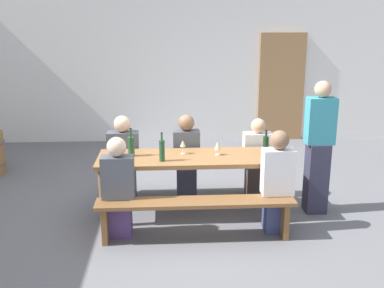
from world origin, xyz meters
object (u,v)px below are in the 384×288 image
(bench_near, at_px, (196,208))
(seated_guest_far_2, at_px, (257,161))
(wooden_door, at_px, (281,87))
(seated_guest_near_0, at_px, (118,189))
(wine_glass_0, at_px, (183,144))
(wine_bottle_2, at_px, (131,146))
(seated_guest_far_0, at_px, (124,161))
(tasting_table, at_px, (192,162))
(wine_bottle_1, at_px, (162,150))
(bench_far, at_px, (189,169))
(wine_glass_1, at_px, (218,146))
(standing_host, at_px, (318,150))
(wine_bottle_0, at_px, (266,144))
(seated_guest_far_1, at_px, (186,159))
(seated_guest_near_1, at_px, (277,183))

(bench_near, relative_size, seated_guest_far_2, 1.98)
(wooden_door, height_order, seated_guest_near_0, wooden_door)
(bench_near, bearing_deg, wooden_door, 65.01)
(wine_glass_0, relative_size, seated_guest_far_2, 0.16)
(wine_bottle_2, bearing_deg, seated_guest_far_2, 16.05)
(wine_bottle_2, relative_size, seated_guest_far_0, 0.30)
(tasting_table, xyz_separation_m, wine_bottle_2, (-0.73, 0.05, 0.20))
(wine_bottle_1, height_order, seated_guest_near_0, seated_guest_near_0)
(bench_far, xyz_separation_m, wine_glass_1, (0.31, -0.64, 0.50))
(wine_bottle_2, height_order, standing_host, standing_host)
(bench_near, distance_m, bench_far, 1.34)
(tasting_table, relative_size, seated_guest_far_0, 1.97)
(wine_glass_1, bearing_deg, seated_guest_near_0, -154.53)
(wooden_door, relative_size, seated_guest_near_0, 1.86)
(bench_near, height_order, wine_bottle_2, wine_bottle_2)
(seated_guest_far_2, distance_m, standing_host, 0.88)
(wine_glass_1, height_order, seated_guest_far_2, seated_guest_far_2)
(bench_near, distance_m, seated_guest_far_2, 1.50)
(bench_near, distance_m, wine_bottle_0, 1.28)
(tasting_table, relative_size, wine_glass_1, 13.64)
(wine_bottle_0, relative_size, wine_bottle_2, 0.85)
(tasting_table, bearing_deg, standing_host, -0.24)
(wine_bottle_2, bearing_deg, seated_guest_far_1, 34.41)
(bench_far, bearing_deg, wine_bottle_0, -32.61)
(seated_guest_far_0, xyz_separation_m, standing_host, (2.41, -0.52, 0.26))
(seated_guest_far_2, bearing_deg, wine_bottle_0, 1.05)
(bench_far, distance_m, seated_guest_near_0, 1.46)
(seated_guest_far_2, bearing_deg, seated_guest_far_0, -90.00)
(wine_bottle_1, height_order, standing_host, standing_host)
(wine_bottle_1, relative_size, wine_glass_1, 2.06)
(wine_glass_1, bearing_deg, tasting_table, -174.51)
(bench_near, xyz_separation_m, standing_host, (1.54, 0.66, 0.45))
(bench_near, height_order, seated_guest_far_0, seated_guest_far_0)
(wine_bottle_2, distance_m, seated_guest_far_0, 0.59)
(wine_glass_1, height_order, seated_guest_near_1, seated_guest_near_1)
(tasting_table, relative_size, wine_bottle_0, 7.76)
(wine_bottle_1, bearing_deg, seated_guest_far_2, 28.89)
(wine_bottle_0, xyz_separation_m, wine_bottle_1, (-1.27, -0.26, 0.02))
(tasting_table, xyz_separation_m, seated_guest_near_0, (-0.84, -0.52, -0.13))
(tasting_table, distance_m, seated_guest_far_0, 1.02)
(tasting_table, relative_size, seated_guest_near_0, 2.00)
(bench_near, xyz_separation_m, wine_bottle_0, (0.91, 0.75, 0.50))
(wooden_door, xyz_separation_m, seated_guest_near_1, (-1.06, -4.10, -0.48))
(seated_guest_far_2, xyz_separation_m, standing_host, (0.64, -0.52, 0.29))
(wine_glass_1, bearing_deg, wooden_door, 64.83)
(wine_bottle_2, bearing_deg, tasting_table, -3.86)
(bench_far, height_order, seated_guest_near_0, seated_guest_near_0)
(seated_guest_far_1, bearing_deg, bench_near, 2.04)
(wine_glass_1, bearing_deg, wine_bottle_0, 5.25)
(wine_glass_1, bearing_deg, wine_bottle_2, 178.94)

